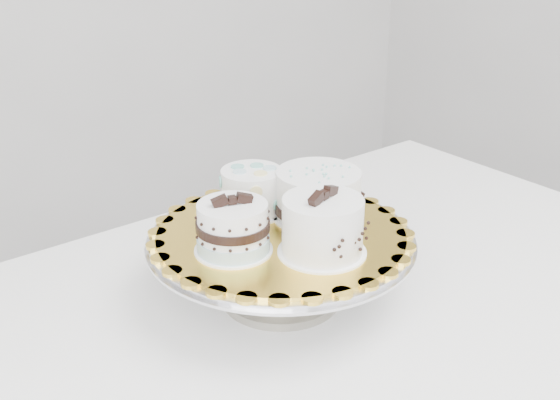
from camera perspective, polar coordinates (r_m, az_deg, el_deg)
table at (r=1.07m, az=4.14°, el=-11.56°), size 1.24×0.83×0.75m
cake_stand at (r=1.00m, az=0.08°, el=-4.51°), size 0.38×0.38×0.10m
cake_board at (r=0.98m, az=0.08°, el=-2.73°), size 0.45×0.45×0.01m
cake_swirl at (r=0.91m, az=3.48°, el=-2.27°), size 0.13×0.13×0.09m
cake_banded at (r=0.92m, az=-3.85°, el=-2.41°), size 0.12×0.12×0.08m
cake_dots at (r=1.03m, az=-2.30°, el=0.77°), size 0.11×0.11×0.07m
cake_ribbon at (r=1.02m, az=3.18°, el=0.36°), size 0.15×0.15×0.07m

